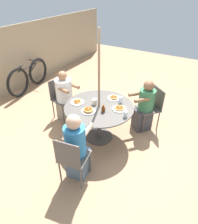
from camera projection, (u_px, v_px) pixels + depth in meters
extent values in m
plane|color=tan|center=(99.00, 136.00, 4.08)|extent=(12.00, 12.00, 0.00)
cylinder|color=#4C4742|center=(99.00, 136.00, 4.08)|extent=(0.55, 0.55, 0.01)
cylinder|color=#4C4742|center=(99.00, 123.00, 3.89)|extent=(0.09, 0.09, 0.71)
cylinder|color=#4C4742|center=(99.00, 107.00, 3.68)|extent=(1.29, 1.29, 0.02)
cylinder|color=#846B4C|center=(99.00, 91.00, 3.50)|extent=(0.04, 0.04, 2.10)
cylinder|color=#514C47|center=(75.00, 108.00, 4.55)|extent=(0.02, 0.02, 0.45)
cylinder|color=#514C47|center=(63.00, 115.00, 4.34)|extent=(0.02, 0.02, 0.45)
cylinder|color=#514C47|center=(65.00, 103.00, 4.75)|extent=(0.02, 0.02, 0.45)
cylinder|color=#514C47|center=(53.00, 109.00, 4.53)|extent=(0.02, 0.02, 0.45)
cube|color=#514C47|center=(63.00, 100.00, 4.41)|extent=(0.48, 0.48, 0.02)
cube|color=#514C47|center=(57.00, 88.00, 4.40)|extent=(0.39, 0.09, 0.42)
cube|color=gray|center=(68.00, 110.00, 4.48)|extent=(0.40, 0.43, 0.45)
cylinder|color=white|center=(64.00, 91.00, 4.24)|extent=(0.35, 0.35, 0.50)
sphere|color=#A3704C|center=(62.00, 76.00, 4.05)|extent=(0.19, 0.19, 0.19)
cylinder|color=#A3704C|center=(74.00, 86.00, 4.17)|extent=(0.12, 0.29, 0.07)
cylinder|color=#A3704C|center=(64.00, 90.00, 3.99)|extent=(0.12, 0.29, 0.07)
cylinder|color=#514C47|center=(71.00, 156.00, 3.32)|extent=(0.02, 0.02, 0.45)
cylinder|color=#514C47|center=(90.00, 162.00, 3.22)|extent=(0.02, 0.02, 0.45)
cylinder|color=#514C47|center=(60.00, 172.00, 3.04)|extent=(0.02, 0.02, 0.45)
cylinder|color=#514C47|center=(81.00, 179.00, 2.94)|extent=(0.02, 0.02, 0.45)
cube|color=#514C47|center=(74.00, 156.00, 3.00)|extent=(0.48, 0.48, 0.02)
cube|color=#514C47|center=(67.00, 155.00, 2.72)|extent=(0.09, 0.39, 0.42)
cube|color=slate|center=(78.00, 162.00, 3.21)|extent=(0.38, 0.36, 0.45)
cylinder|color=teal|center=(75.00, 141.00, 2.91)|extent=(0.32, 0.32, 0.51)
sphere|color=#DBA884|center=(73.00, 122.00, 2.71)|extent=(0.22, 0.22, 0.22)
cylinder|color=#DBA884|center=(72.00, 126.00, 3.01)|extent=(0.30, 0.12, 0.07)
cylinder|color=#DBA884|center=(88.00, 130.00, 2.94)|extent=(0.30, 0.12, 0.07)
cylinder|color=#514C47|center=(143.00, 124.00, 4.05)|extent=(0.02, 0.02, 0.45)
cylinder|color=#514C47|center=(135.00, 115.00, 4.33)|extent=(0.02, 0.02, 0.45)
cylinder|color=#514C47|center=(158.00, 121.00, 4.14)|extent=(0.02, 0.02, 0.45)
cylinder|color=#514C47|center=(149.00, 112.00, 4.42)|extent=(0.02, 0.02, 0.45)
cube|color=#514C47|center=(148.00, 109.00, 4.10)|extent=(0.58, 0.58, 0.02)
cube|color=#514C47|center=(158.00, 98.00, 4.03)|extent=(0.27, 0.31, 0.42)
cube|color=#3D3D42|center=(142.00, 119.00, 4.20)|extent=(0.45, 0.45, 0.45)
cylinder|color=#38754C|center=(147.00, 100.00, 3.97)|extent=(0.32, 0.32, 0.45)
sphere|color=brown|center=(149.00, 86.00, 3.79)|extent=(0.21, 0.21, 0.21)
cylinder|color=brown|center=(142.00, 100.00, 3.76)|extent=(0.28, 0.25, 0.07)
cylinder|color=brown|center=(136.00, 94.00, 3.96)|extent=(0.28, 0.25, 0.07)
cylinder|color=white|center=(119.00, 109.00, 3.59)|extent=(0.26, 0.26, 0.02)
cylinder|color=#BC8947|center=(119.00, 108.00, 3.58)|extent=(0.17, 0.17, 0.01)
cylinder|color=#BC8947|center=(119.00, 108.00, 3.57)|extent=(0.18, 0.18, 0.01)
ellipsoid|color=brown|center=(119.00, 107.00, 3.57)|extent=(0.14, 0.13, 0.00)
cube|color=#F4E084|center=(120.00, 107.00, 3.56)|extent=(0.03, 0.03, 0.01)
cylinder|color=white|center=(88.00, 111.00, 3.52)|extent=(0.26, 0.26, 0.02)
cylinder|color=#BC8947|center=(88.00, 111.00, 3.52)|extent=(0.18, 0.18, 0.01)
cylinder|color=#BC8947|center=(88.00, 110.00, 3.51)|extent=(0.17, 0.17, 0.01)
cylinder|color=#BC8947|center=(88.00, 110.00, 3.50)|extent=(0.18, 0.18, 0.01)
cylinder|color=#BC8947|center=(88.00, 109.00, 3.50)|extent=(0.17, 0.17, 0.01)
ellipsoid|color=brown|center=(88.00, 109.00, 3.49)|extent=(0.14, 0.13, 0.00)
cube|color=#F4E084|center=(88.00, 109.00, 3.49)|extent=(0.03, 0.03, 0.01)
cylinder|color=white|center=(114.00, 98.00, 3.91)|extent=(0.26, 0.26, 0.02)
cylinder|color=#BC8947|center=(114.00, 98.00, 3.90)|extent=(0.15, 0.15, 0.01)
cylinder|color=#BC8947|center=(114.00, 97.00, 3.89)|extent=(0.16, 0.16, 0.01)
ellipsoid|color=brown|center=(114.00, 97.00, 3.89)|extent=(0.13, 0.12, 0.00)
cube|color=#F4E084|center=(114.00, 96.00, 3.89)|extent=(0.03, 0.03, 0.01)
cylinder|color=white|center=(77.00, 102.00, 3.78)|extent=(0.26, 0.26, 0.02)
cylinder|color=#BC8947|center=(77.00, 102.00, 3.77)|extent=(0.16, 0.16, 0.01)
cylinder|color=#BC8947|center=(77.00, 101.00, 3.77)|extent=(0.15, 0.15, 0.01)
ellipsoid|color=brown|center=(77.00, 101.00, 3.76)|extent=(0.13, 0.12, 0.00)
cube|color=#F4E084|center=(77.00, 101.00, 3.76)|extent=(0.03, 0.03, 0.01)
cylinder|color=#602D0F|center=(103.00, 110.00, 3.50)|extent=(0.07, 0.07, 0.09)
cylinder|color=#602D0F|center=(103.00, 106.00, 3.46)|extent=(0.03, 0.03, 0.04)
torus|color=#602D0F|center=(104.00, 108.00, 3.51)|extent=(0.05, 0.01, 0.05)
cylinder|color=beige|center=(94.00, 102.00, 3.71)|extent=(0.09, 0.09, 0.10)
cylinder|color=white|center=(94.00, 99.00, 3.68)|extent=(0.09, 0.09, 0.01)
cylinder|color=silver|center=(120.00, 100.00, 3.75)|extent=(0.07, 0.07, 0.12)
cylinder|color=silver|center=(126.00, 114.00, 3.37)|extent=(0.07, 0.07, 0.11)
torus|color=black|center=(18.00, 83.00, 5.30)|extent=(0.78, 0.18, 0.78)
torus|color=black|center=(38.00, 71.00, 5.95)|extent=(0.78, 0.18, 0.78)
cylinder|color=#232326|center=(27.00, 68.00, 5.48)|extent=(0.70, 0.13, 0.03)
cylinder|color=#232326|center=(32.00, 70.00, 5.68)|extent=(0.53, 0.11, 0.30)
cylinder|color=#232326|center=(21.00, 68.00, 5.29)|extent=(0.03, 0.03, 0.11)
ellipsoid|color=black|center=(21.00, 66.00, 5.25)|extent=(0.21, 0.10, 0.04)
cylinder|color=#232326|center=(35.00, 61.00, 5.73)|extent=(0.09, 0.44, 0.03)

